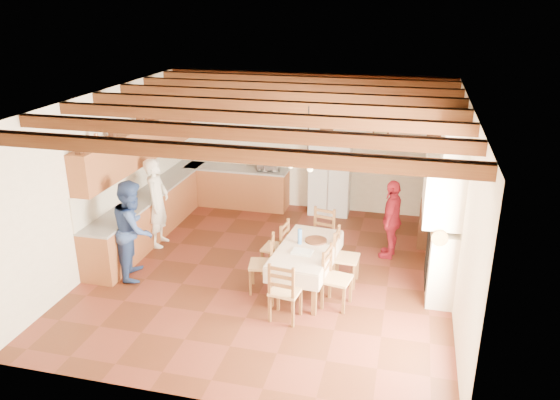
{
  "coord_description": "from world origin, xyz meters",
  "views": [
    {
      "loc": [
        2.17,
        -8.1,
        4.53
      ],
      "look_at": [
        0.1,
        0.3,
        1.25
      ],
      "focal_mm": 35.0,
      "sensor_mm": 36.0,
      "label": 1
    }
  ],
  "objects_px": {
    "refrigerator": "(331,174)",
    "dining_table": "(306,252)",
    "hutch": "(438,184)",
    "person_woman_red": "(392,219)",
    "chair_right_far": "(346,257)",
    "chair_left_near": "(262,263)",
    "chair_right_near": "(337,278)",
    "person_woman_blue": "(134,229)",
    "chair_left_far": "(275,247)",
    "chair_end_far": "(321,236)",
    "microwave": "(268,164)",
    "chair_end_near": "(285,290)",
    "person_man": "(157,203)"
  },
  "relations": [
    {
      "from": "chair_left_far",
      "to": "chair_end_far",
      "type": "xyz_separation_m",
      "value": [
        0.68,
        0.62,
        0.0
      ]
    },
    {
      "from": "refrigerator",
      "to": "chair_right_near",
      "type": "bearing_deg",
      "value": -79.96
    },
    {
      "from": "chair_end_far",
      "to": "person_man",
      "type": "relative_size",
      "value": 0.56
    },
    {
      "from": "chair_right_near",
      "to": "dining_table",
      "type": "bearing_deg",
      "value": 62.77
    },
    {
      "from": "chair_end_near",
      "to": "chair_right_near",
      "type": "bearing_deg",
      "value": -134.28
    },
    {
      "from": "hutch",
      "to": "chair_end_near",
      "type": "height_order",
      "value": "hutch"
    },
    {
      "from": "person_woman_red",
      "to": "chair_right_near",
      "type": "bearing_deg",
      "value": -10.05
    },
    {
      "from": "refrigerator",
      "to": "dining_table",
      "type": "xyz_separation_m",
      "value": [
        0.14,
        -3.43,
        -0.22
      ]
    },
    {
      "from": "dining_table",
      "to": "chair_end_near",
      "type": "height_order",
      "value": "chair_end_near"
    },
    {
      "from": "dining_table",
      "to": "chair_right_far",
      "type": "relative_size",
      "value": 1.8
    },
    {
      "from": "refrigerator",
      "to": "person_woman_blue",
      "type": "xyz_separation_m",
      "value": [
        -2.75,
        -3.67,
        -0.02
      ]
    },
    {
      "from": "chair_end_near",
      "to": "microwave",
      "type": "distance_m",
      "value": 4.52
    },
    {
      "from": "chair_right_near",
      "to": "chair_right_far",
      "type": "xyz_separation_m",
      "value": [
        0.04,
        0.74,
        0.0
      ]
    },
    {
      "from": "chair_right_far",
      "to": "chair_end_far",
      "type": "bearing_deg",
      "value": 40.74
    },
    {
      "from": "person_woman_blue",
      "to": "chair_left_near",
      "type": "bearing_deg",
      "value": -108.62
    },
    {
      "from": "chair_left_far",
      "to": "chair_right_near",
      "type": "relative_size",
      "value": 1.0
    },
    {
      "from": "hutch",
      "to": "dining_table",
      "type": "bearing_deg",
      "value": -124.64
    },
    {
      "from": "chair_end_near",
      "to": "person_woman_blue",
      "type": "xyz_separation_m",
      "value": [
        -2.78,
        0.72,
        0.37
      ]
    },
    {
      "from": "chair_left_far",
      "to": "microwave",
      "type": "xyz_separation_m",
      "value": [
        -0.89,
        2.88,
        0.56
      ]
    },
    {
      "from": "hutch",
      "to": "chair_left_far",
      "type": "bearing_deg",
      "value": -137.16
    },
    {
      "from": "dining_table",
      "to": "chair_right_far",
      "type": "distance_m",
      "value": 0.71
    },
    {
      "from": "dining_table",
      "to": "chair_end_near",
      "type": "bearing_deg",
      "value": -96.59
    },
    {
      "from": "chair_left_near",
      "to": "chair_right_far",
      "type": "relative_size",
      "value": 1.0
    },
    {
      "from": "microwave",
      "to": "chair_right_far",
      "type": "bearing_deg",
      "value": -67.95
    },
    {
      "from": "chair_right_near",
      "to": "hutch",
      "type": "bearing_deg",
      "value": -17.33
    },
    {
      "from": "person_woman_red",
      "to": "chair_right_far",
      "type": "bearing_deg",
      "value": -19.04
    },
    {
      "from": "hutch",
      "to": "chair_left_far",
      "type": "height_order",
      "value": "hutch"
    },
    {
      "from": "chair_left_far",
      "to": "person_woman_blue",
      "type": "height_order",
      "value": "person_woman_blue"
    },
    {
      "from": "chair_end_far",
      "to": "chair_end_near",
      "type": "bearing_deg",
      "value": -83.3
    },
    {
      "from": "chair_left_far",
      "to": "chair_right_far",
      "type": "distance_m",
      "value": 1.23
    },
    {
      "from": "chair_end_near",
      "to": "person_man",
      "type": "distance_m",
      "value": 3.53
    },
    {
      "from": "person_woman_red",
      "to": "microwave",
      "type": "bearing_deg",
      "value": -112.98
    },
    {
      "from": "refrigerator",
      "to": "chair_right_far",
      "type": "relative_size",
      "value": 1.8
    },
    {
      "from": "refrigerator",
      "to": "person_man",
      "type": "height_order",
      "value": "refrigerator"
    },
    {
      "from": "dining_table",
      "to": "chair_right_near",
      "type": "distance_m",
      "value": 0.74
    },
    {
      "from": "dining_table",
      "to": "chair_left_near",
      "type": "relative_size",
      "value": 1.8
    },
    {
      "from": "chair_right_far",
      "to": "chair_left_far",
      "type": "bearing_deg",
      "value": 88.56
    },
    {
      "from": "chair_right_near",
      "to": "person_woman_blue",
      "type": "height_order",
      "value": "person_woman_blue"
    },
    {
      "from": "dining_table",
      "to": "chair_left_near",
      "type": "height_order",
      "value": "chair_left_near"
    },
    {
      "from": "person_woman_red",
      "to": "person_man",
      "type": "bearing_deg",
      "value": -73.1
    },
    {
      "from": "chair_left_near",
      "to": "chair_right_far",
      "type": "distance_m",
      "value": 1.4
    },
    {
      "from": "refrigerator",
      "to": "chair_end_far",
      "type": "distance_m",
      "value": 2.44
    },
    {
      "from": "chair_right_far",
      "to": "person_woman_blue",
      "type": "bearing_deg",
      "value": 102.02
    },
    {
      "from": "refrigerator",
      "to": "chair_left_near",
      "type": "distance_m",
      "value": 3.73
    },
    {
      "from": "person_woman_blue",
      "to": "microwave",
      "type": "bearing_deg",
      "value": -40.22
    },
    {
      "from": "dining_table",
      "to": "microwave",
      "type": "height_order",
      "value": "microwave"
    },
    {
      "from": "chair_left_near",
      "to": "person_woman_blue",
      "type": "xyz_separation_m",
      "value": [
        -2.22,
        -0.01,
        0.37
      ]
    },
    {
      "from": "hutch",
      "to": "person_man",
      "type": "bearing_deg",
      "value": -158.41
    },
    {
      "from": "person_woman_blue",
      "to": "chair_left_far",
      "type": "bearing_deg",
      "value": -92.74
    },
    {
      "from": "chair_left_near",
      "to": "person_woman_red",
      "type": "relative_size",
      "value": 0.65
    }
  ]
}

